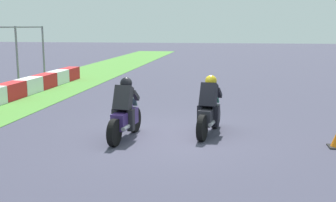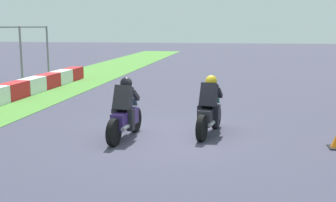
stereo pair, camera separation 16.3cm
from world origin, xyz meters
TOP-DOWN VIEW (x-y plane):
  - ground_plane at (0.00, 0.00)m, footprint 120.00×120.00m
  - rider_lane_a at (0.36, -0.97)m, footprint 2.03×0.62m
  - rider_lane_b at (-0.39, 1.05)m, footprint 2.04×0.57m

SIDE VIEW (x-z plane):
  - ground_plane at x=0.00m, z-range 0.00..0.00m
  - rider_lane_a at x=0.36m, z-range -0.13..1.38m
  - rider_lane_b at x=-0.39m, z-range -0.13..1.38m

